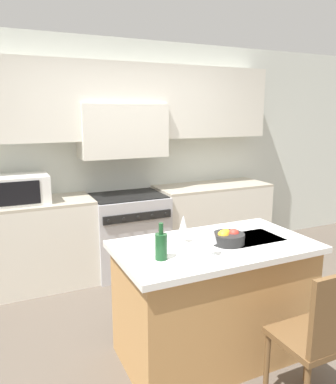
{
  "coord_description": "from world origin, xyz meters",
  "views": [
    {
      "loc": [
        -1.35,
        -2.36,
        1.86
      ],
      "look_at": [
        0.04,
        0.63,
        1.15
      ],
      "focal_mm": 35.0,
      "sensor_mm": 36.0,
      "label": 1
    }
  ],
  "objects_px": {
    "range_stove": "(128,233)",
    "island_chair": "(321,334)",
    "microwave": "(21,189)",
    "fruit_bowl": "(228,238)",
    "wine_glass_near": "(212,235)",
    "wine_bottle": "(161,246)",
    "wine_glass_far": "(183,224)"
  },
  "relations": [
    {
      "from": "wine_glass_far",
      "to": "fruit_bowl",
      "type": "relative_size",
      "value": 0.9
    },
    {
      "from": "range_stove",
      "to": "wine_bottle",
      "type": "bearing_deg",
      "value": -102.19
    },
    {
      "from": "microwave",
      "to": "fruit_bowl",
      "type": "relative_size",
      "value": 2.27
    },
    {
      "from": "island_chair",
      "to": "wine_glass_near",
      "type": "relative_size",
      "value": 4.61
    },
    {
      "from": "range_stove",
      "to": "fruit_bowl",
      "type": "relative_size",
      "value": 3.85
    },
    {
      "from": "range_stove",
      "to": "fruit_bowl",
      "type": "height_order",
      "value": "fruit_bowl"
    },
    {
      "from": "range_stove",
      "to": "island_chair",
      "type": "relative_size",
      "value": 0.93
    },
    {
      "from": "wine_glass_near",
      "to": "range_stove",
      "type": "bearing_deg",
      "value": 87.9
    },
    {
      "from": "microwave",
      "to": "wine_glass_far",
      "type": "xyz_separation_m",
      "value": [
        1.01,
        -1.69,
        -0.03
      ]
    },
    {
      "from": "wine_glass_near",
      "to": "wine_glass_far",
      "type": "relative_size",
      "value": 1.0
    },
    {
      "from": "island_chair",
      "to": "wine_glass_far",
      "type": "height_order",
      "value": "wine_glass_far"
    },
    {
      "from": "range_stove",
      "to": "wine_bottle",
      "type": "xyz_separation_m",
      "value": [
        -0.41,
        -1.9,
        0.54
      ]
    },
    {
      "from": "wine_glass_near",
      "to": "wine_glass_far",
      "type": "distance_m",
      "value": 0.32
    },
    {
      "from": "range_stove",
      "to": "wine_bottle",
      "type": "relative_size",
      "value": 3.68
    },
    {
      "from": "island_chair",
      "to": "wine_glass_near",
      "type": "xyz_separation_m",
      "value": [
        -0.4,
        0.61,
        0.49
      ]
    },
    {
      "from": "range_stove",
      "to": "wine_glass_near",
      "type": "distance_m",
      "value": 2.08
    },
    {
      "from": "wine_glass_near",
      "to": "microwave",
      "type": "bearing_deg",
      "value": 117.98
    },
    {
      "from": "island_chair",
      "to": "wine_glass_far",
      "type": "relative_size",
      "value": 4.61
    },
    {
      "from": "range_stove",
      "to": "wine_glass_far",
      "type": "xyz_separation_m",
      "value": [
        -0.13,
        -1.67,
        0.59
      ]
    },
    {
      "from": "range_stove",
      "to": "wine_glass_near",
      "type": "xyz_separation_m",
      "value": [
        -0.07,
        -1.99,
        0.59
      ]
    },
    {
      "from": "wine_bottle",
      "to": "fruit_bowl",
      "type": "height_order",
      "value": "wine_bottle"
    },
    {
      "from": "microwave",
      "to": "island_chair",
      "type": "bearing_deg",
      "value": -60.73
    },
    {
      "from": "range_stove",
      "to": "microwave",
      "type": "bearing_deg",
      "value": 179.06
    },
    {
      "from": "microwave",
      "to": "wine_glass_far",
      "type": "height_order",
      "value": "microwave"
    },
    {
      "from": "wine_bottle",
      "to": "wine_glass_near",
      "type": "relative_size",
      "value": 1.17
    },
    {
      "from": "island_chair",
      "to": "microwave",
      "type": "bearing_deg",
      "value": 119.27
    },
    {
      "from": "wine_glass_far",
      "to": "wine_glass_near",
      "type": "bearing_deg",
      "value": -79.31
    },
    {
      "from": "range_stove",
      "to": "island_chair",
      "type": "bearing_deg",
      "value": -82.85
    },
    {
      "from": "range_stove",
      "to": "wine_glass_near",
      "type": "height_order",
      "value": "wine_glass_near"
    },
    {
      "from": "wine_bottle",
      "to": "microwave",
      "type": "bearing_deg",
      "value": 110.81
    },
    {
      "from": "range_stove",
      "to": "microwave",
      "type": "xyz_separation_m",
      "value": [
        -1.14,
        0.02,
        0.62
      ]
    },
    {
      "from": "range_stove",
      "to": "wine_glass_far",
      "type": "bearing_deg",
      "value": -94.53
    }
  ]
}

